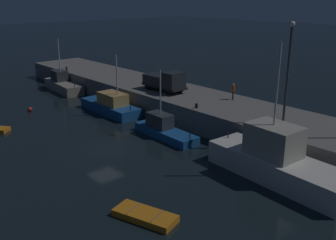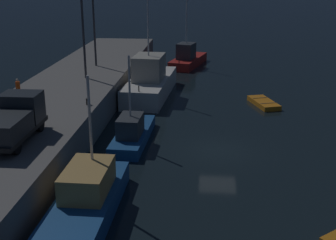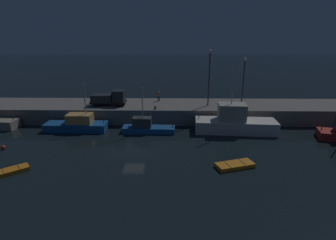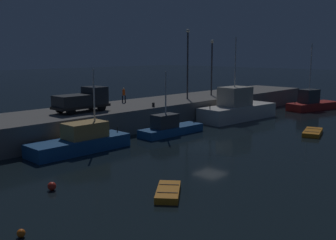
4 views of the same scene
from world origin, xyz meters
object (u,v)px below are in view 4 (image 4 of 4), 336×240
Objects in this scene: mooring_buoy_mid at (52,186)px; lamp_post_west at (188,59)px; dinghy_orange_near at (313,132)px; mooring_buoy_near at (21,233)px; bollard_central at (153,105)px; utility_truck at (83,100)px; fishing_trawler_green at (169,127)px; rowboat_white_mid at (168,192)px; dockworker at (124,94)px; lamp_post_east at (212,63)px; fishing_trawler_red at (237,108)px; fishing_boat_blue at (312,103)px; fishing_boat_orange at (81,141)px.

mooring_buoy_mid is 29.10m from lamp_post_west.
mooring_buoy_near is (-30.63, -0.47, -0.02)m from dinghy_orange_near.
mooring_buoy_near is 25.87m from bollard_central.
lamp_post_west is at bearing 0.08° from utility_truck.
lamp_post_west is (29.73, 16.34, 7.12)m from mooring_buoy_near.
mooring_buoy_near is at bearing -152.61° from fishing_trawler_green.
dockworker reaches higher than rowboat_white_mid.
dinghy_orange_near is 16.44m from bollard_central.
lamp_post_east is at bearing -10.52° from dockworker.
mooring_buoy_mid is (4.10, 4.51, 0.06)m from mooring_buoy_near.
lamp_post_west is 15.82m from utility_truck.
dinghy_orange_near is at bearing -64.92° from dockworker.
bollard_central is at bearing 48.53° from rowboat_white_mid.
rowboat_white_mid is 1.85× the size of dockworker.
bollard_central is at bearing 123.69° from dinghy_orange_near.
lamp_post_west is 18.66× the size of bollard_central.
mooring_buoy_near is 0.22× the size of dockworker.
dinghy_orange_near is at bearing -86.75° from lamp_post_west.
fishing_trawler_green is 1.33× the size of utility_truck.
fishing_trawler_red is 1.21× the size of fishing_boat_blue.
lamp_post_east is at bearing 144.56° from fishing_boat_blue.
bollard_central is at bearing -17.71° from utility_truck.
rowboat_white_mid is 28.47m from lamp_post_west.
dinghy_orange_near is (-2.17, -10.53, -1.16)m from fishing_trawler_red.
dinghy_orange_near is 0.57× the size of lamp_post_east.
mooring_buoy_mid is (-16.51, -6.17, -0.48)m from fishing_trawler_green.
fishing_boat_orange is at bearing -144.76° from dockworker.
fishing_trawler_green is at bearing 174.49° from fishing_boat_blue.
rowboat_white_mid is at bearing -176.15° from dinghy_orange_near.
rowboat_white_mid is 8.35× the size of mooring_buoy_near.
lamp_post_east reaches higher than fishing_boat_orange.
dinghy_orange_near is 20.90m from dockworker.
utility_truck reaches higher than rowboat_white_mid.
mooring_buoy_mid is 0.30× the size of dockworker.
dinghy_orange_near is 18.07m from lamp_post_east.
mooring_buoy_near is at bearing -133.45° from fishing_boat_orange.
bollard_central is (1.00, 3.33, 1.87)m from fishing_trawler_green.
fishing_boat_blue is at bearing -23.64° from dockworker.
lamp_post_east is (35.06, 16.74, 6.52)m from mooring_buoy_near.
lamp_post_east is (26.73, 17.77, 6.51)m from rowboat_white_mid.
lamp_post_east reaches higher than rowboat_white_mid.
fishing_boat_orange is 13.91m from dockworker.
rowboat_white_mid is 6.25× the size of mooring_buoy_mid.
dinghy_orange_near is 1.32× the size of rowboat_white_mid.
fishing_boat_orange reaches higher than bollard_central.
lamp_post_west is 9.24m from dockworker.
rowboat_white_mid is 20.21m from bollard_central.
lamp_post_west is at bearing 24.79° from mooring_buoy_mid.
lamp_post_west reaches higher than fishing_boat_blue.
fishing_trawler_green is at bearing -157.24° from lamp_post_east.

